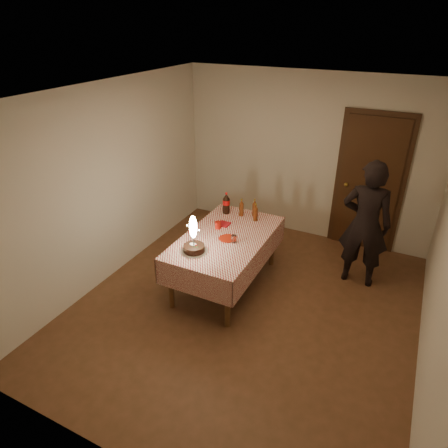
% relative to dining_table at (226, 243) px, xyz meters
% --- Properties ---
extents(ground, '(4.00, 4.50, 0.01)m').
position_rel_dining_table_xyz_m(ground, '(0.45, -0.33, -0.65)').
color(ground, brown).
rests_on(ground, ground).
extents(room_shell, '(4.04, 4.54, 2.62)m').
position_rel_dining_table_xyz_m(room_shell, '(0.48, -0.26, 1.01)').
color(room_shell, beige).
rests_on(room_shell, ground).
extents(dining_table, '(1.02, 1.72, 0.75)m').
position_rel_dining_table_xyz_m(dining_table, '(0.00, 0.00, 0.00)').
color(dining_table, brown).
rests_on(dining_table, ground).
extents(birthday_cake, '(0.32, 0.32, 0.48)m').
position_rel_dining_table_xyz_m(birthday_cake, '(-0.18, -0.50, 0.23)').
color(birthday_cake, white).
rests_on(birthday_cake, dining_table).
extents(red_plate, '(0.22, 0.22, 0.01)m').
position_rel_dining_table_xyz_m(red_plate, '(0.04, -0.04, 0.10)').
color(red_plate, '#AE1F0C').
rests_on(red_plate, dining_table).
extents(red_cup, '(0.08, 0.08, 0.10)m').
position_rel_dining_table_xyz_m(red_cup, '(-0.19, 0.15, 0.15)').
color(red_cup, '#B8170C').
rests_on(red_cup, dining_table).
extents(clear_cup, '(0.07, 0.07, 0.09)m').
position_rel_dining_table_xyz_m(clear_cup, '(0.15, -0.08, 0.15)').
color(clear_cup, silver).
rests_on(clear_cup, dining_table).
extents(napkin_stack, '(0.15, 0.15, 0.02)m').
position_rel_dining_table_xyz_m(napkin_stack, '(-0.16, 0.28, 0.11)').
color(napkin_stack, '#AC131C').
rests_on(napkin_stack, dining_table).
extents(cola_bottle, '(0.10, 0.10, 0.32)m').
position_rel_dining_table_xyz_m(cola_bottle, '(-0.30, 0.62, 0.25)').
color(cola_bottle, black).
rests_on(cola_bottle, dining_table).
extents(amber_bottle_left, '(0.06, 0.06, 0.25)m').
position_rel_dining_table_xyz_m(amber_bottle_left, '(-0.07, 0.65, 0.22)').
color(amber_bottle_left, '#58280F').
rests_on(amber_bottle_left, dining_table).
extents(amber_bottle_right, '(0.06, 0.06, 0.25)m').
position_rel_dining_table_xyz_m(amber_bottle_right, '(0.17, 0.59, 0.22)').
color(amber_bottle_right, '#58280F').
rests_on(amber_bottle_right, dining_table).
extents(amber_bottle_mid, '(0.06, 0.06, 0.25)m').
position_rel_dining_table_xyz_m(amber_bottle_mid, '(0.10, 0.72, 0.22)').
color(amber_bottle_mid, '#58280F').
rests_on(amber_bottle_mid, dining_table).
extents(photographer, '(0.65, 0.47, 1.75)m').
position_rel_dining_table_xyz_m(photographer, '(1.58, 0.89, 0.23)').
color(photographer, black).
rests_on(photographer, ground).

